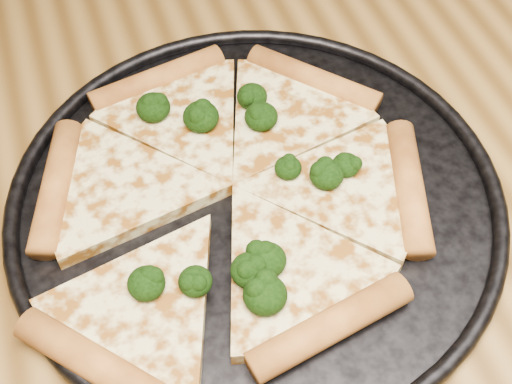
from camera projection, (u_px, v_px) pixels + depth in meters
name	position (u px, v px, depth m)	size (l,w,h in m)	color
dining_table	(339.00, 296.00, 0.62)	(1.20, 0.90, 0.75)	brown
pizza_pan	(256.00, 198.00, 0.56)	(0.40, 0.40, 0.02)	black
pizza	(229.00, 191.00, 0.56)	(0.35, 0.34, 0.02)	#E1D489
broccoli_florets	(240.00, 190.00, 0.55)	(0.20, 0.23, 0.02)	black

